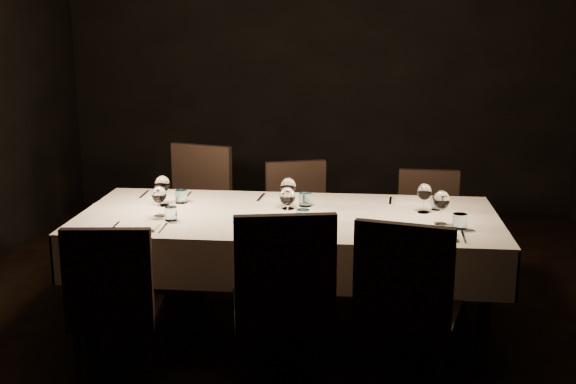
# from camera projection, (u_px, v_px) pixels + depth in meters

# --- Properties ---
(room) EXTENTS (5.01, 6.01, 3.01)m
(room) POSITION_uv_depth(u_px,v_px,m) (288.00, 92.00, 4.18)
(room) COLOR black
(room) RESTS_ON ground
(dining_table) EXTENTS (2.52, 1.12, 0.76)m
(dining_table) POSITION_uv_depth(u_px,v_px,m) (288.00, 226.00, 4.38)
(dining_table) COLOR black
(dining_table) RESTS_ON ground
(chair_near_left) EXTENTS (0.49, 0.49, 0.92)m
(chair_near_left) POSITION_uv_depth(u_px,v_px,m) (114.00, 299.00, 3.70)
(chair_near_left) COLOR black
(chair_near_left) RESTS_ON ground
(place_setting_near_left) EXTENTS (0.33, 0.41, 0.18)m
(place_setting_near_left) POSITION_uv_depth(u_px,v_px,m) (156.00, 209.00, 4.21)
(place_setting_near_left) COLOR silver
(place_setting_near_left) RESTS_ON dining_table
(chair_near_center) EXTENTS (0.58, 0.58, 1.02)m
(chair_near_center) POSITION_uv_depth(u_px,v_px,m) (283.00, 297.00, 3.61)
(chair_near_center) COLOR black
(chair_near_center) RESTS_ON ground
(place_setting_near_center) EXTENTS (0.36, 0.42, 0.20)m
(place_setting_near_center) POSITION_uv_depth(u_px,v_px,m) (287.00, 211.00, 4.13)
(place_setting_near_center) COLOR silver
(place_setting_near_center) RESTS_ON dining_table
(chair_near_right) EXTENTS (0.58, 0.58, 0.99)m
(chair_near_right) POSITION_uv_depth(u_px,v_px,m) (406.00, 304.00, 3.56)
(chair_near_right) COLOR black
(chair_near_right) RESTS_ON ground
(place_setting_near_right) EXTENTS (0.36, 0.42, 0.20)m
(place_setting_near_right) POSITION_uv_depth(u_px,v_px,m) (444.00, 216.00, 4.04)
(place_setting_near_right) COLOR silver
(place_setting_near_right) RESTS_ON dining_table
(chair_far_left) EXTENTS (0.60, 0.60, 1.01)m
(chair_far_left) POSITION_uv_depth(u_px,v_px,m) (194.00, 209.00, 5.30)
(chair_far_left) COLOR black
(chair_far_left) RESTS_ON ground
(place_setting_far_left) EXTENTS (0.35, 0.41, 0.19)m
(place_setting_far_left) POSITION_uv_depth(u_px,v_px,m) (168.00, 190.00, 4.63)
(place_setting_far_left) COLOR silver
(place_setting_far_left) RESTS_ON dining_table
(chair_far_center) EXTENTS (0.55, 0.55, 0.91)m
(chair_far_center) POSITION_uv_depth(u_px,v_px,m) (299.00, 220.00, 5.17)
(chair_far_center) COLOR black
(chair_far_center) RESTS_ON ground
(place_setting_far_center) EXTENTS (0.36, 0.42, 0.20)m
(place_setting_far_center) POSITION_uv_depth(u_px,v_px,m) (291.00, 193.00, 4.55)
(place_setting_far_center) COLOR silver
(place_setting_far_center) RESTS_ON dining_table
(chair_far_right) EXTENTS (0.43, 0.43, 0.88)m
(chair_far_right) POSITION_uv_depth(u_px,v_px,m) (428.00, 227.00, 5.05)
(chair_far_right) COLOR black
(chair_far_right) RESTS_ON ground
(place_setting_far_right) EXTENTS (0.33, 0.40, 0.18)m
(place_setting_far_right) POSITION_uv_depth(u_px,v_px,m) (424.00, 198.00, 4.47)
(place_setting_far_right) COLOR silver
(place_setting_far_right) RESTS_ON dining_table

